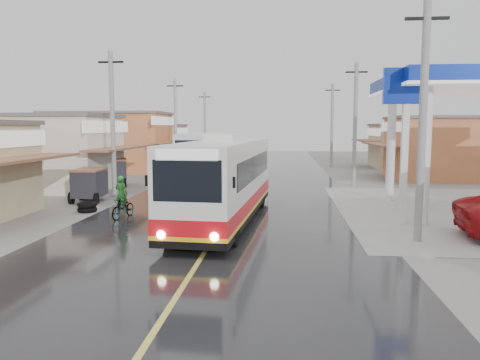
{
  "coord_description": "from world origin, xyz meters",
  "views": [
    {
      "loc": [
        2.44,
        -16.13,
        3.91
      ],
      "look_at": [
        0.48,
        4.5,
        1.54
      ],
      "focal_mm": 35.0,
      "sensor_mm": 36.0,
      "label": 1
    }
  ],
  "objects_px": {
    "coach_bus": "(225,180)",
    "second_bus": "(196,153)",
    "tricycle_far": "(115,171)",
    "cyclist": "(123,204)",
    "tyre_stack": "(87,207)",
    "tricycle_near": "(89,183)"
  },
  "relations": [
    {
      "from": "coach_bus",
      "to": "second_bus",
      "type": "xyz_separation_m",
      "value": [
        -4.7,
        18.2,
        0.06
      ]
    },
    {
      "from": "tricycle_far",
      "to": "tyre_stack",
      "type": "xyz_separation_m",
      "value": [
        2.09,
        -9.28,
        -0.81
      ]
    },
    {
      "from": "cyclist",
      "to": "tricycle_near",
      "type": "relative_size",
      "value": 0.81
    },
    {
      "from": "tricycle_near",
      "to": "tyre_stack",
      "type": "distance_m",
      "value": 3.13
    },
    {
      "from": "second_bus",
      "to": "tricycle_far",
      "type": "relative_size",
      "value": 4.07
    },
    {
      "from": "second_bus",
      "to": "tricycle_near",
      "type": "relative_size",
      "value": 4.53
    },
    {
      "from": "second_bus",
      "to": "tyre_stack",
      "type": "height_order",
      "value": "second_bus"
    },
    {
      "from": "second_bus",
      "to": "cyclist",
      "type": "relative_size",
      "value": 5.58
    },
    {
      "from": "cyclist",
      "to": "tricycle_near",
      "type": "xyz_separation_m",
      "value": [
        -3.25,
        4.14,
        0.39
      ]
    },
    {
      "from": "tricycle_far",
      "to": "coach_bus",
      "type": "bearing_deg",
      "value": -69.23
    },
    {
      "from": "tricycle_near",
      "to": "tricycle_far",
      "type": "distance_m",
      "value": 6.52
    },
    {
      "from": "tricycle_far",
      "to": "tyre_stack",
      "type": "bearing_deg",
      "value": -95.46
    },
    {
      "from": "cyclist",
      "to": "tyre_stack",
      "type": "height_order",
      "value": "cyclist"
    },
    {
      "from": "tricycle_far",
      "to": "second_bus",
      "type": "bearing_deg",
      "value": 43.49
    },
    {
      "from": "cyclist",
      "to": "second_bus",
      "type": "bearing_deg",
      "value": 101.55
    },
    {
      "from": "coach_bus",
      "to": "tricycle_far",
      "type": "distance_m",
      "value": 13.88
    },
    {
      "from": "cyclist",
      "to": "tyre_stack",
      "type": "distance_m",
      "value": 2.55
    },
    {
      "from": "coach_bus",
      "to": "tricycle_near",
      "type": "relative_size",
      "value": 5.1
    },
    {
      "from": "coach_bus",
      "to": "tyre_stack",
      "type": "bearing_deg",
      "value": 171.1
    },
    {
      "from": "tricycle_near",
      "to": "cyclist",
      "type": "bearing_deg",
      "value": -56.54
    },
    {
      "from": "cyclist",
      "to": "tyre_stack",
      "type": "relative_size",
      "value": 2.08
    },
    {
      "from": "coach_bus",
      "to": "second_bus",
      "type": "relative_size",
      "value": 1.13
    }
  ]
}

